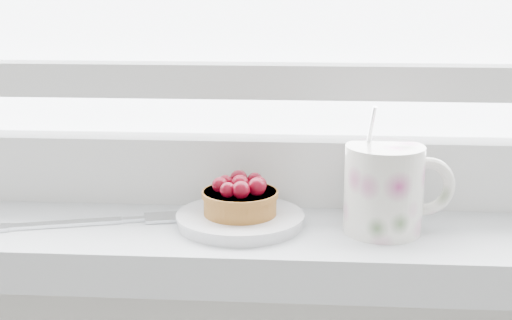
# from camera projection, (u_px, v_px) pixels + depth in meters

# --- Properties ---
(saucer) EXTENTS (0.12, 0.12, 0.01)m
(saucer) POSITION_uv_depth(u_px,v_px,m) (240.00, 220.00, 0.69)
(saucer) COLOR silver
(saucer) RESTS_ON windowsill
(raspberry_tart) EXTENTS (0.07, 0.07, 0.04)m
(raspberry_tart) POSITION_uv_depth(u_px,v_px,m) (240.00, 197.00, 0.68)
(raspberry_tart) COLOR brown
(raspberry_tart) RESTS_ON saucer
(floral_mug) EXTENTS (0.11, 0.08, 0.12)m
(floral_mug) POSITION_uv_depth(u_px,v_px,m) (387.00, 187.00, 0.66)
(floral_mug) COLOR silver
(floral_mug) RESTS_ON windowsill
(fork) EXTENTS (0.22, 0.08, 0.00)m
(fork) POSITION_uv_depth(u_px,v_px,m) (102.00, 221.00, 0.70)
(fork) COLOR silver
(fork) RESTS_ON windowsill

